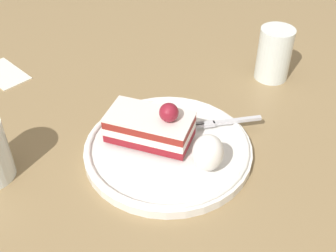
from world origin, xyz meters
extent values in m
plane|color=#8F754D|center=(0.00, 0.00, 0.00)|extent=(2.40, 2.40, 0.00)
cylinder|color=white|center=(0.01, 0.02, 0.01)|extent=(0.22, 0.22, 0.01)
torus|color=white|center=(0.01, 0.02, 0.01)|extent=(0.22, 0.22, 0.01)
cube|color=maroon|center=(-0.02, 0.01, 0.02)|extent=(0.12, 0.11, 0.01)
cube|color=white|center=(-0.02, 0.01, 0.03)|extent=(0.12, 0.11, 0.01)
cube|color=maroon|center=(-0.02, 0.01, 0.05)|extent=(0.12, 0.11, 0.01)
cube|color=white|center=(-0.02, 0.01, 0.05)|extent=(0.12, 0.11, 0.00)
sphere|color=maroon|center=(0.01, 0.02, 0.07)|extent=(0.02, 0.02, 0.02)
ellipsoid|color=white|center=(0.07, 0.04, 0.04)|extent=(0.04, 0.04, 0.05)
cube|color=silver|center=(0.02, 0.13, 0.02)|extent=(0.03, 0.07, 0.00)
cube|color=silver|center=(0.01, 0.09, 0.02)|extent=(0.02, 0.02, 0.00)
cube|color=silver|center=(-0.01, 0.07, 0.02)|extent=(0.01, 0.03, 0.00)
cube|color=silver|center=(0.00, 0.07, 0.02)|extent=(0.01, 0.03, 0.00)
cube|color=silver|center=(0.00, 0.07, 0.02)|extent=(0.01, 0.03, 0.00)
cube|color=silver|center=(0.00, 0.07, 0.02)|extent=(0.01, 0.03, 0.00)
cylinder|color=white|center=(-0.06, 0.27, 0.04)|extent=(0.05, 0.05, 0.09)
cylinder|color=orange|center=(-0.06, 0.27, 0.03)|extent=(0.05, 0.05, 0.06)
cube|color=white|center=(-0.31, -0.11, 0.00)|extent=(0.10, 0.07, 0.00)
camera|label=1|loc=(0.36, -0.21, 0.40)|focal=45.95mm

